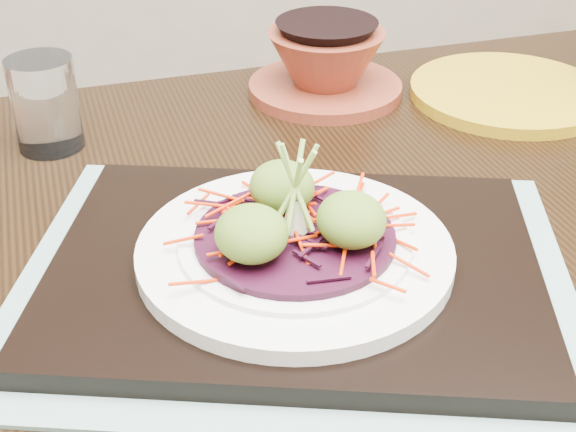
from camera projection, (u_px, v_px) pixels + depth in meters
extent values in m
cube|color=black|center=(311.00, 277.00, 0.64)|extent=(1.23, 0.86, 0.04)
cube|color=black|center=(564.00, 281.00, 1.25)|extent=(0.06, 0.06, 0.70)
cube|color=gray|center=(295.00, 278.00, 0.60)|extent=(0.49, 0.43, 0.00)
cube|color=black|center=(295.00, 268.00, 0.59)|extent=(0.42, 0.37, 0.02)
cylinder|color=white|center=(295.00, 252.00, 0.59)|extent=(0.23, 0.23, 0.01)
cylinder|color=white|center=(295.00, 243.00, 0.58)|extent=(0.17, 0.17, 0.01)
cylinder|color=black|center=(295.00, 237.00, 0.58)|extent=(0.15, 0.15, 0.01)
ellipsoid|color=#5C7523|center=(252.00, 234.00, 0.54)|extent=(0.06, 0.06, 0.04)
ellipsoid|color=#5C7523|center=(351.00, 220.00, 0.56)|extent=(0.06, 0.06, 0.04)
ellipsoid|color=#5C7523|center=(282.00, 187.00, 0.60)|extent=(0.06, 0.06, 0.04)
cylinder|color=white|center=(45.00, 104.00, 0.76)|extent=(0.08, 0.08, 0.09)
cylinder|color=maroon|center=(325.00, 88.00, 0.89)|extent=(0.18, 0.18, 0.01)
cylinder|color=#AA8212|center=(508.00, 92.00, 0.88)|extent=(0.27, 0.27, 0.01)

